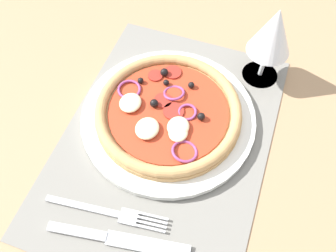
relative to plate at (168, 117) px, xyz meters
The scene contains 7 objects.
ground_plane 4.40cm from the plate, 13.18° to the left, with size 190.00×140.00×2.40cm, color #9E7A56.
placemat 3.90cm from the plate, 13.18° to the left, with size 45.73×32.26×0.40cm, color slate.
plate is the anchor object (origin of this frame).
pizza 1.68cm from the plate, 37.74° to the right, with size 23.80×23.80×2.66cm.
fork 18.05cm from the plate, ahead, with size 3.45×18.06×0.44cm.
knife 21.03cm from the plate, ahead, with size 4.70×20.02×0.62cm.
wine_glass 21.34cm from the plate, 139.94° to the left, with size 7.20×7.20×14.90cm.
Camera 1 is at (28.00, 10.24, 51.55)cm, focal length 39.39 mm.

